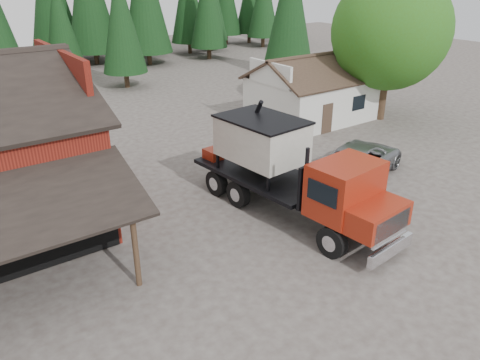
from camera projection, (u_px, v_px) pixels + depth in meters
ground at (299, 259)px, 17.79m from camera, size 120.00×120.00×0.00m
farmhouse at (312, 96)px, 33.59m from camera, size 8.60×6.42×4.65m
deciduous_tree at (391, 35)px, 31.72m from camera, size 8.00×8.00×10.20m
conifer_backdrop at (27, 73)px, 48.81m from camera, size 76.00×16.00×16.00m
near_pine_b at (121, 20)px, 40.68m from camera, size 3.96×3.96×10.40m
near_pine_c at (290, 3)px, 45.80m from camera, size 4.84×4.84×12.40m
feed_truck at (290, 169)px, 20.15m from camera, size 3.78×10.61×4.69m
silver_car at (359, 159)px, 24.73m from camera, size 6.81×4.49×1.74m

